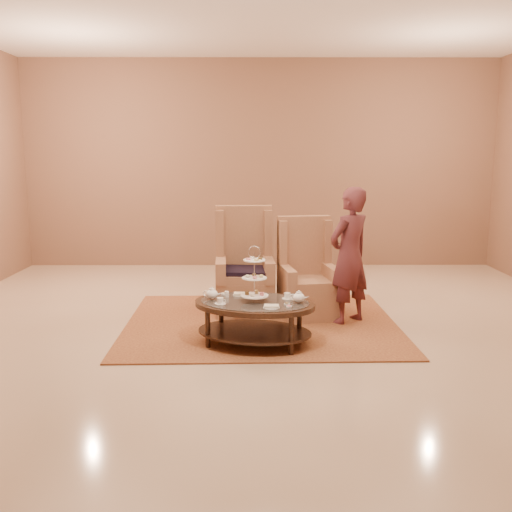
{
  "coord_description": "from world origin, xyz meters",
  "views": [
    {
      "loc": [
        -0.11,
        -5.84,
        1.93
      ],
      "look_at": [
        -0.08,
        0.2,
        0.84
      ],
      "focal_mm": 40.0,
      "sensor_mm": 36.0,
      "label": 1
    }
  ],
  "objects_px": {
    "armchair_right": "(307,283)",
    "person": "(349,256)",
    "tea_table": "(254,310)",
    "armchair_left": "(244,276)"
  },
  "relations": [
    {
      "from": "person",
      "to": "tea_table",
      "type": "bearing_deg",
      "value": -2.8
    },
    {
      "from": "tea_table",
      "to": "armchair_left",
      "type": "height_order",
      "value": "armchair_left"
    },
    {
      "from": "tea_table",
      "to": "armchair_left",
      "type": "xyz_separation_m",
      "value": [
        -0.12,
        1.3,
        0.06
      ]
    },
    {
      "from": "tea_table",
      "to": "person",
      "type": "relative_size",
      "value": 0.9
    },
    {
      "from": "armchair_left",
      "to": "person",
      "type": "height_order",
      "value": "person"
    },
    {
      "from": "tea_table",
      "to": "person",
      "type": "distance_m",
      "value": 1.39
    },
    {
      "from": "armchair_right",
      "to": "person",
      "type": "height_order",
      "value": "person"
    },
    {
      "from": "armchair_left",
      "to": "armchair_right",
      "type": "xyz_separation_m",
      "value": [
        0.75,
        -0.2,
        -0.04
      ]
    },
    {
      "from": "armchair_left",
      "to": "armchair_right",
      "type": "bearing_deg",
      "value": -17.6
    },
    {
      "from": "tea_table",
      "to": "armchair_right",
      "type": "relative_size",
      "value": 1.18
    }
  ]
}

